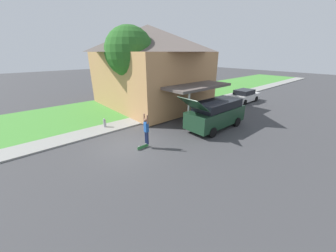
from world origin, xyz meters
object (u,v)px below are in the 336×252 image
Objects in this scene: lawn_tree_near at (130,52)px; suv_parked at (216,113)px; car_down_street at (244,96)px; fire_hydrant at (105,123)px; skateboarder at (146,129)px; skateboard at (143,147)px.

suv_parked is at bearing 22.43° from lawn_tree_near.
car_down_street is at bearing 106.18° from suv_parked.
lawn_tree_near is 6.31m from fire_hydrant.
lawn_tree_near is 13.79m from car_down_street.
suv_parked is at bearing -73.82° from car_down_street.
skateboarder is at bearing 6.85° from fire_hydrant.
skateboard is 1.18× the size of fire_hydrant.
skateboarder is 4.87m from fire_hydrant.
lawn_tree_near is 1.70× the size of car_down_street.
suv_parked is 9.68m from car_down_street.
skateboard is at bearing -26.88° from lawn_tree_near.
skateboarder is at bearing -82.51° from car_down_street.
lawn_tree_near is 11.00× the size of fire_hydrant.
car_down_street is 15.28m from skateboarder.
suv_parked is at bearing 83.16° from skateboarder.
lawn_tree_near is at bearing 155.14° from skateboarder.
skateboarder reaches higher than skateboard.
car_down_street reaches higher than fire_hydrant.
lawn_tree_near is 8.76m from skateboard.
car_down_street is 2.38× the size of skateboarder.
car_down_street is (4.36, 12.19, -4.74)m from lawn_tree_near.
skateboarder is (6.35, -2.94, -4.16)m from lawn_tree_near.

